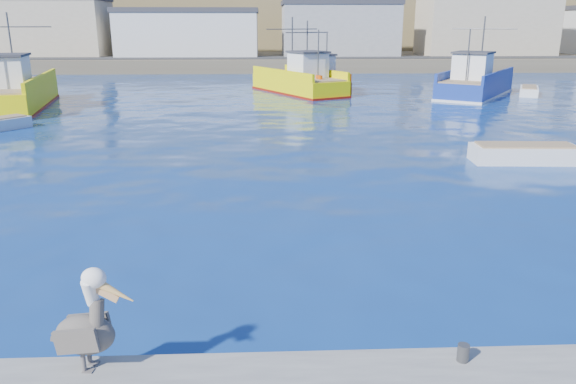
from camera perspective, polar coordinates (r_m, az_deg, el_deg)
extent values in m
plane|color=navy|center=(12.84, -1.07, -10.53)|extent=(260.00, 260.00, 0.00)
cylinder|color=#4C4C4C|center=(10.11, 17.37, -15.32)|extent=(0.20, 0.20, 0.30)
cube|color=brown|center=(83.55, -2.37, 13.33)|extent=(160.00, 30.00, 1.60)
cube|color=brown|center=(109.40, -2.46, 16.88)|extent=(180.00, 40.00, 14.00)
cube|color=#2D2D2D|center=(72.52, -2.35, 13.47)|extent=(150.00, 5.00, 0.10)
cube|color=tan|center=(83.16, -22.80, 15.04)|extent=(14.00, 9.00, 7.00)
cube|color=silver|center=(79.01, -9.93, 15.48)|extent=(18.00, 11.00, 5.50)
cube|color=#333338|center=(79.01, -10.05, 17.69)|extent=(18.36, 11.22, 0.60)
cube|color=gray|center=(79.07, 5.17, 16.02)|extent=(15.00, 10.00, 6.50)
cube|color=#333338|center=(79.10, 5.24, 18.59)|extent=(15.30, 10.20, 0.60)
cube|color=tan|center=(84.04, 19.35, 15.56)|extent=(17.00, 9.00, 7.50)
cube|color=#EAE004|center=(45.23, -26.07, 8.69)|extent=(6.36, 12.89, 1.60)
cube|color=#EAE004|center=(44.74, -23.82, 10.38)|extent=(2.52, 11.92, 0.70)
cube|color=maroon|center=(45.33, -25.95, 7.75)|extent=(6.49, 13.15, 0.25)
cube|color=#8C7251|center=(45.15, -26.21, 9.75)|extent=(5.95, 12.35, 0.10)
cube|color=white|center=(43.26, -26.90, 10.83)|extent=(3.41, 3.57, 2.00)
cube|color=#333338|center=(43.19, -27.10, 12.27)|extent=(3.68, 3.97, 0.15)
cylinder|color=#4C4C4C|center=(46.19, -26.29, 12.94)|extent=(0.14, 0.14, 5.00)
cylinder|color=#4C4C4C|center=(46.15, -26.54, 14.78)|extent=(5.67, 1.16, 0.08)
cube|color=#EAE004|center=(49.74, 1.04, 10.81)|extent=(8.01, 10.90, 1.35)
cube|color=#EAE004|center=(50.53, 2.73, 12.06)|extent=(4.92, 9.14, 0.70)
cube|color=#EAE004|center=(48.79, -0.69, 11.91)|extent=(4.92, 9.14, 0.70)
cube|color=maroon|center=(49.81, 1.04, 10.09)|extent=(8.17, 11.11, 0.25)
cube|color=#8C7251|center=(49.66, 1.05, 11.64)|extent=(7.56, 10.39, 0.10)
cube|color=white|center=(48.25, 2.04, 12.74)|extent=(3.44, 3.47, 2.00)
cube|color=#333338|center=(48.19, 2.05, 14.04)|extent=(3.74, 3.83, 0.15)
cylinder|color=#4C4C4C|center=(50.40, 0.43, 14.51)|extent=(0.16, 0.16, 5.00)
cylinder|color=#4C4C4C|center=(46.88, 3.09, 13.70)|extent=(0.13, 0.13, 4.00)
cylinder|color=#4C4C4C|center=(50.36, 0.44, 16.22)|extent=(4.50, 2.40, 0.08)
cube|color=navy|center=(50.36, 18.49, 10.07)|extent=(9.21, 11.03, 1.40)
cube|color=navy|center=(49.88, 20.61, 11.02)|extent=(6.16, 8.85, 0.70)
cube|color=navy|center=(50.71, 16.63, 11.47)|extent=(6.16, 8.85, 0.70)
cube|color=silver|center=(50.44, 18.43, 9.33)|extent=(9.39, 11.25, 0.25)
cube|color=#8C7251|center=(50.29, 18.57, 10.91)|extent=(8.71, 10.50, 0.10)
cube|color=white|center=(48.64, 18.22, 12.02)|extent=(3.70, 3.72, 2.00)
cube|color=#333338|center=(48.58, 18.34, 13.31)|extent=(4.04, 4.09, 0.15)
cylinder|color=#4C4C4C|center=(51.18, 19.14, 13.71)|extent=(0.17, 0.17, 5.00)
cylinder|color=#4C4C4C|center=(47.02, 17.82, 13.02)|extent=(0.14, 0.14, 4.00)
cylinder|color=#4C4C4C|center=(51.15, 19.30, 15.38)|extent=(4.41, 3.05, 0.08)
cube|color=#C24401|center=(50.90, 2.39, 10.77)|extent=(6.33, 8.69, 1.06)
cube|color=#C24401|center=(51.56, 3.81, 11.81)|extent=(3.66, 7.29, 0.70)
cube|color=#C24401|center=(50.09, 0.96, 11.70)|extent=(3.66, 7.29, 0.70)
cube|color=#8C7251|center=(50.84, 2.40, 11.42)|extent=(5.96, 8.29, 0.10)
cube|color=white|center=(49.71, 3.15, 12.50)|extent=(2.82, 2.78, 2.00)
cube|color=#333338|center=(49.63, 3.17, 13.77)|extent=(3.07, 3.06, 0.15)
cylinder|color=#4C4C4C|center=(51.37, 1.95, 14.22)|extent=(0.16, 0.16, 5.00)
cylinder|color=#4C4C4C|center=(48.61, 3.94, 13.46)|extent=(0.13, 0.13, 4.00)
cylinder|color=#4C4C4C|center=(51.33, 1.97, 15.90)|extent=(3.89, 1.95, 0.08)
cube|color=silver|center=(26.80, 22.88, 3.40)|extent=(4.64, 1.87, 0.91)
cube|color=#8C7251|center=(26.70, 23.00, 4.42)|extent=(4.16, 1.50, 0.09)
cube|color=silver|center=(52.47, 23.27, 9.32)|extent=(2.98, 4.28, 0.81)
cube|color=#8C7251|center=(52.43, 23.32, 9.79)|extent=(2.54, 3.78, 0.08)
cylinder|color=#595451|center=(9.98, -20.05, -15.92)|extent=(0.09, 0.09, 0.33)
cube|color=#595451|center=(10.04, -19.63, -16.73)|extent=(0.18, 0.16, 0.02)
cylinder|color=#595451|center=(10.14, -19.55, -15.30)|extent=(0.09, 0.09, 0.33)
cube|color=#595451|center=(10.20, -19.13, -16.10)|extent=(0.18, 0.16, 0.02)
ellipsoid|color=#38332D|center=(9.83, -19.89, -13.45)|extent=(1.04, 0.70, 0.67)
cube|color=#38332D|center=(9.63, -20.72, -14.02)|extent=(0.75, 0.17, 0.49)
cube|color=#38332D|center=(10.03, -19.46, -12.57)|extent=(0.75, 0.17, 0.49)
cube|color=#38332D|center=(10.04, -22.12, -13.53)|extent=(0.28, 0.21, 0.14)
cylinder|color=#38332D|center=(9.57, -18.84, -11.72)|extent=(0.27, 0.37, 0.53)
cylinder|color=white|center=(9.41, -19.42, -9.56)|extent=(0.26, 0.37, 0.50)
ellipsoid|color=white|center=(9.28, -19.13, -8.26)|extent=(0.43, 0.35, 0.33)
cone|color=gold|center=(9.26, -17.26, -9.60)|extent=(0.68, 0.25, 0.46)
cube|color=tan|center=(9.32, -17.94, -9.79)|extent=(0.41, 0.11, 0.29)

